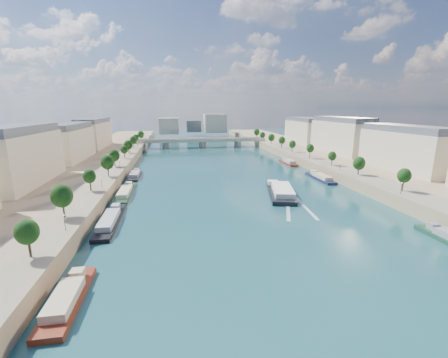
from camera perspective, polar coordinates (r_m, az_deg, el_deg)
name	(u,v)px	position (r m, az deg, el deg)	size (l,w,h in m)	color
ground	(226,178)	(150.43, 0.42, 0.15)	(700.00, 700.00, 0.00)	#0D2D39
quay_left	(73,179)	(154.85, -26.83, 0.02)	(44.00, 520.00, 5.00)	#9E8460
quay_right	(357,169)	(176.95, 24.06, 1.82)	(44.00, 520.00, 5.00)	#9E8460
pave_left	(106,172)	(150.50, -21.48, 1.18)	(14.00, 520.00, 0.10)	gray
pave_right	(332,165)	(168.69, 19.88, 2.56)	(14.00, 520.00, 0.10)	gray
trees_left	(111,160)	(151.05, -20.76, 3.39)	(4.80, 268.80, 8.26)	#382B1E
trees_right	(320,152)	(175.57, 17.87, 4.91)	(4.80, 268.80, 8.26)	#382B1E
lamps_left	(112,171)	(139.46, -20.57, 1.50)	(0.36, 200.36, 4.28)	black
lamps_right	(320,158)	(170.43, 17.82, 3.75)	(0.36, 200.36, 4.28)	black
buildings_left	(49,146)	(168.11, -30.40, 5.42)	(16.00, 226.00, 23.20)	beige
buildings_right	(368,140)	(192.15, 25.76, 6.71)	(16.00, 226.00, 23.20)	beige
skyline	(197,125)	(365.36, -5.15, 10.26)	(79.00, 42.00, 22.00)	beige
bridge	(202,142)	(269.17, -4.13, 7.12)	(112.00, 12.00, 8.15)	#C1B79E
tour_barge	(281,192)	(124.19, 10.73, -2.36)	(16.08, 32.62, 4.26)	black
wake	(297,207)	(109.93, 13.66, -5.27)	(13.61, 25.97, 0.04)	silver
moored_barges_left	(110,221)	(98.86, -20.83, -7.43)	(5.00, 154.01, 3.60)	#1C203E
moored_barges_right	(361,197)	(127.94, 24.59, -3.10)	(5.00, 166.31, 3.60)	black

